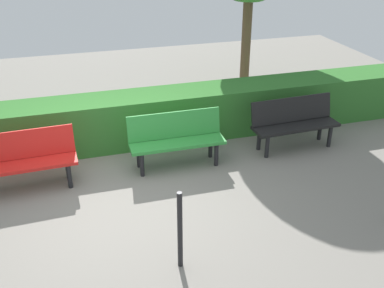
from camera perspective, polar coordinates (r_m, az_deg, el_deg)
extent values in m
plane|color=gray|center=(6.50, -9.55, -7.20)|extent=(16.04, 16.04, 0.00)
cube|color=black|center=(7.84, 13.08, 2.21)|extent=(1.53, 0.48, 0.05)
cube|color=black|center=(7.89, 12.56, 4.31)|extent=(1.51, 0.20, 0.42)
cylinder|color=black|center=(8.14, 17.11, 0.92)|extent=(0.07, 0.07, 0.39)
cylinder|color=black|center=(8.35, 15.97, 1.78)|extent=(0.07, 0.07, 0.39)
cylinder|color=black|center=(7.53, 9.54, -0.36)|extent=(0.07, 0.07, 0.39)
cylinder|color=black|center=(7.77, 8.52, 0.61)|extent=(0.07, 0.07, 0.39)
cube|color=#2D8C38|center=(7.07, -1.87, 0.13)|extent=(1.51, 0.43, 0.05)
cube|color=#2D8C38|center=(7.13, -2.28, 2.47)|extent=(1.51, 0.12, 0.42)
cylinder|color=black|center=(7.20, 3.11, -1.36)|extent=(0.07, 0.07, 0.39)
cylinder|color=black|center=(7.45, 2.36, -0.30)|extent=(0.07, 0.07, 0.39)
cylinder|color=black|center=(6.94, -6.38, -2.66)|extent=(0.07, 0.07, 0.39)
cylinder|color=black|center=(7.20, -6.80, -1.51)|extent=(0.07, 0.07, 0.39)
cube|color=red|center=(6.90, -20.41, -2.46)|extent=(1.47, 0.47, 0.05)
cube|color=red|center=(6.96, -20.72, -0.04)|extent=(1.45, 0.16, 0.42)
cylinder|color=black|center=(6.85, -15.35, -3.96)|extent=(0.07, 0.07, 0.39)
cylinder|color=black|center=(7.12, -15.55, -2.77)|extent=(0.07, 0.07, 0.39)
cube|color=#2D6B28|center=(7.98, -4.42, 3.49)|extent=(12.04, 0.79, 0.87)
cylinder|color=brown|center=(10.48, 6.94, 13.60)|extent=(0.21, 0.21, 2.42)
cylinder|color=black|center=(5.06, -1.54, -10.94)|extent=(0.06, 0.06, 1.00)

